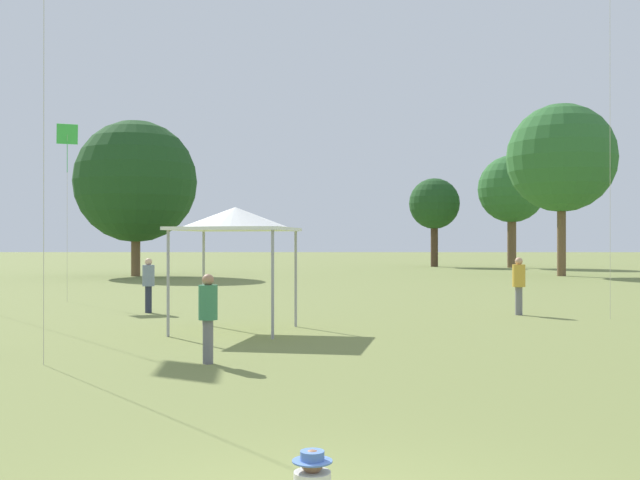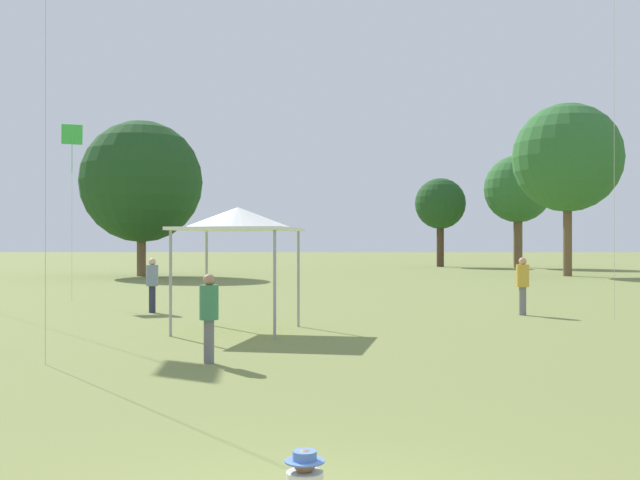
# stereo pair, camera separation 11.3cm
# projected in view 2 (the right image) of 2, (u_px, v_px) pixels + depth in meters

# --- Properties ---
(person_standing_3) EXTENTS (0.48, 0.48, 1.62)m
(person_standing_3) POSITION_uv_depth(u_px,v_px,m) (209.00, 310.00, 13.47)
(person_standing_3) COLOR slate
(person_standing_3) RESTS_ON ground
(person_standing_5) EXTENTS (0.46, 0.46, 1.73)m
(person_standing_5) POSITION_uv_depth(u_px,v_px,m) (523.00, 281.00, 22.33)
(person_standing_5) COLOR slate
(person_standing_5) RESTS_ON ground
(person_standing_6) EXTENTS (0.50, 0.50, 1.69)m
(person_standing_6) POSITION_uv_depth(u_px,v_px,m) (152.00, 280.00, 23.12)
(person_standing_6) COLOR #282D42
(person_standing_6) RESTS_ON ground
(canopy_tent) EXTENTS (3.20, 3.20, 3.05)m
(canopy_tent) POSITION_uv_depth(u_px,v_px,m) (238.00, 220.00, 18.33)
(canopy_tent) COLOR white
(canopy_tent) RESTS_ON ground
(kite_7) EXTENTS (0.79, 0.51, 6.50)m
(kite_7) POSITION_uv_depth(u_px,v_px,m) (72.00, 140.00, 27.47)
(kite_7) COLOR green
(kite_7) RESTS_ON ground
(distant_tree_0) EXTENTS (6.92, 6.92, 11.02)m
(distant_tree_0) POSITION_uv_depth(u_px,v_px,m) (567.00, 158.00, 47.64)
(distant_tree_0) COLOR brown
(distant_tree_0) RESTS_ON ground
(distant_tree_1) EXTENTS (4.44, 4.44, 7.75)m
(distant_tree_1) POSITION_uv_depth(u_px,v_px,m) (440.00, 204.00, 65.31)
(distant_tree_1) COLOR #473323
(distant_tree_1) RESTS_ON ground
(distant_tree_2) EXTENTS (5.68, 5.68, 9.50)m
(distant_tree_2) POSITION_uv_depth(u_px,v_px,m) (518.00, 189.00, 63.06)
(distant_tree_2) COLOR brown
(distant_tree_2) RESTS_ON ground
(distant_tree_3) EXTENTS (7.74, 7.74, 9.90)m
(distant_tree_3) POSITION_uv_depth(u_px,v_px,m) (141.00, 182.00, 47.58)
(distant_tree_3) COLOR brown
(distant_tree_3) RESTS_ON ground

